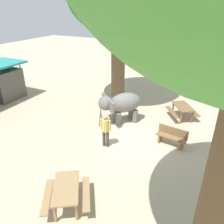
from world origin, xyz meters
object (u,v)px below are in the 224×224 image
at_px(person_handler, 106,128).
at_px(picnic_table_near, 66,191).
at_px(elephant, 121,104).
at_px(picnic_table_far, 183,109).
at_px(market_stall_teal, 4,82).
at_px(wooden_bench, 172,136).

bearing_deg(person_handler, picnic_table_near, -176.32).
distance_m(elephant, person_handler, 2.44).
bearing_deg(picnic_table_near, elephant, -25.38).
bearing_deg(picnic_table_far, person_handler, -64.46).
distance_m(picnic_table_near, market_stall_teal, 11.04).
bearing_deg(picnic_table_near, person_handler, -25.67).
xyz_separation_m(elephant, wooden_bench, (-0.95, -3.04, -0.62)).
distance_m(picnic_table_far, market_stall_teal, 11.90).
height_order(picnic_table_near, market_stall_teal, market_stall_teal).
bearing_deg(wooden_bench, market_stall_teal, 4.92).
xyz_separation_m(wooden_bench, picnic_table_near, (-5.02, 2.26, 0.12)).
height_order(picnic_table_near, picnic_table_far, same).
bearing_deg(market_stall_teal, picnic_table_near, -120.90).
height_order(elephant, wooden_bench, elephant).
bearing_deg(picnic_table_far, market_stall_teal, -112.45).
relative_size(person_handler, picnic_table_near, 0.79).
xyz_separation_m(elephant, picnic_table_near, (-5.96, -0.78, -0.51)).
distance_m(person_handler, market_stall_teal, 9.26).
relative_size(person_handler, wooden_bench, 1.12).
height_order(wooden_bench, market_stall_teal, market_stall_teal).
relative_size(picnic_table_far, market_stall_teal, 0.82).
xyz_separation_m(person_handler, wooden_bench, (1.47, -2.70, -0.48)).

